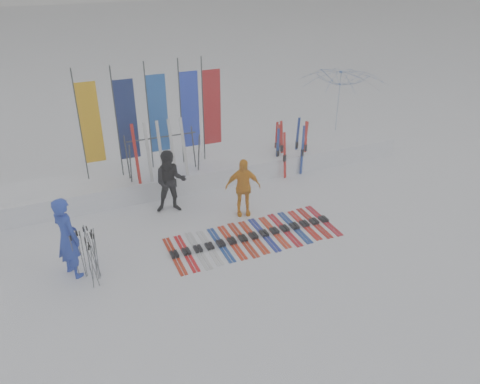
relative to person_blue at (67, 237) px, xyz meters
name	(u,v)px	position (x,y,z in m)	size (l,w,h in m)	color
ground	(259,260)	(4.07, -1.18, -0.97)	(120.00, 120.00, 0.00)	white
snow_bank	(197,172)	(4.07, 3.42, -0.67)	(14.00, 1.60, 0.60)	white
person_blue	(67,237)	(0.00, 0.00, 0.00)	(0.71, 0.46, 1.94)	#1E37B1
person_black	(171,182)	(2.84, 1.90, -0.07)	(0.87, 0.68, 1.79)	black
person_yellow	(243,187)	(4.58, 0.96, -0.15)	(0.96, 0.40, 1.64)	orange
tent_canopy	(340,107)	(9.90, 4.38, 0.46)	(3.12, 3.18, 2.86)	white
ski_row	(253,236)	(4.35, -0.24, -0.93)	(4.33, 1.70, 0.07)	#B9260E
pole_cluster	(89,256)	(0.37, -0.34, -0.37)	(0.53, 0.91, 1.25)	#595B60
feather_flags	(156,115)	(2.98, 3.61, 1.28)	(4.15, 0.22, 3.20)	#383A3F
ski_rack	(163,150)	(2.96, 3.02, 0.41)	(2.04, 0.80, 1.23)	#383A3F
upright_skis	(288,147)	(7.10, 3.07, -0.18)	(1.34, 1.14, 1.69)	red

